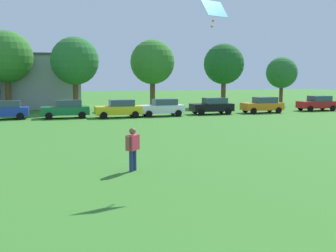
% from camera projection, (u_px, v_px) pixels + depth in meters
% --- Properties ---
extents(ground_plane, '(160.00, 160.00, 0.00)m').
position_uv_depth(ground_plane, '(74.00, 127.00, 31.00)').
color(ground_plane, '#387528').
extents(adult_bystander, '(0.63, 0.65, 1.77)m').
position_uv_depth(adult_bystander, '(133.00, 145.00, 16.36)').
color(adult_bystander, navy).
rests_on(adult_bystander, ground).
extents(kite, '(1.16, 0.81, 1.08)m').
position_uv_depth(kite, '(214.00, 10.00, 15.89)').
color(kite, '#3FBFE5').
extents(parked_car_blue_0, '(4.30, 2.02, 1.68)m').
position_uv_depth(parked_car_blue_0, '(4.00, 110.00, 36.49)').
color(parked_car_blue_0, '#1E38AD').
rests_on(parked_car_blue_0, ground).
extents(parked_car_green_1, '(4.30, 2.02, 1.68)m').
position_uv_depth(parked_car_green_1, '(66.00, 109.00, 37.50)').
color(parked_car_green_1, '#196B38').
rests_on(parked_car_green_1, ground).
extents(parked_car_yellow_2, '(4.30, 2.02, 1.68)m').
position_uv_depth(parked_car_yellow_2, '(119.00, 108.00, 38.02)').
color(parked_car_yellow_2, yellow).
rests_on(parked_car_yellow_2, ground).
extents(parked_car_white_3, '(4.30, 2.02, 1.68)m').
position_uv_depth(parked_car_white_3, '(162.00, 107.00, 39.46)').
color(parked_car_white_3, white).
rests_on(parked_car_white_3, ground).
extents(parked_car_black_4, '(4.30, 2.02, 1.68)m').
position_uv_depth(parked_car_black_4, '(212.00, 106.00, 41.44)').
color(parked_car_black_4, black).
rests_on(parked_car_black_4, ground).
extents(parked_car_orange_5, '(4.30, 2.02, 1.68)m').
position_uv_depth(parked_car_orange_5, '(263.00, 105.00, 42.90)').
color(parked_car_orange_5, orange).
rests_on(parked_car_orange_5, ground).
extents(parked_car_red_6, '(4.30, 2.02, 1.68)m').
position_uv_depth(parked_car_red_6, '(317.00, 103.00, 45.74)').
color(parked_car_red_6, red).
rests_on(parked_car_red_6, ground).
extents(tree_left, '(5.68, 5.68, 8.86)m').
position_uv_depth(tree_left, '(6.00, 57.00, 44.42)').
color(tree_left, brown).
rests_on(tree_left, ground).
extents(tree_center_left, '(5.24, 5.24, 8.17)m').
position_uv_depth(tree_center_left, '(75.00, 61.00, 44.34)').
color(tree_center_left, brown).
rests_on(tree_center_left, ground).
extents(tree_center_right, '(5.25, 5.25, 8.18)m').
position_uv_depth(tree_center_right, '(152.00, 62.00, 48.08)').
color(tree_center_right, brown).
rests_on(tree_center_right, ground).
extents(tree_right, '(5.13, 5.13, 8.00)m').
position_uv_depth(tree_right, '(224.00, 64.00, 51.53)').
color(tree_right, brown).
rests_on(tree_right, ground).
extents(tree_far_right, '(4.12, 4.12, 6.42)m').
position_uv_depth(tree_far_right, '(282.00, 73.00, 53.95)').
color(tree_far_right, brown).
rests_on(tree_far_right, ground).
extents(house_left, '(11.21, 7.45, 6.57)m').
position_uv_depth(house_left, '(34.00, 81.00, 49.87)').
color(house_left, '#9999A3').
rests_on(house_left, ground).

